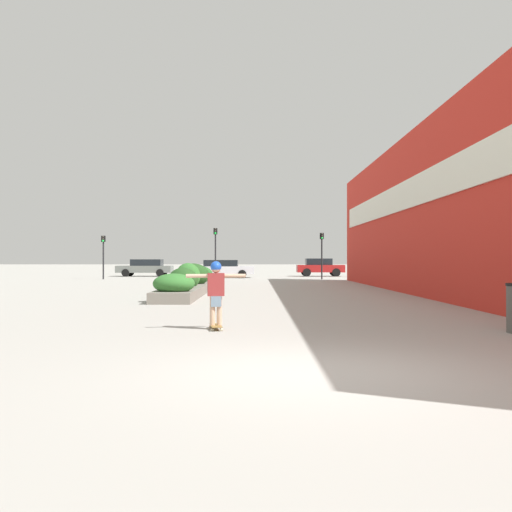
{
  "coord_description": "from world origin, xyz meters",
  "views": [
    {
      "loc": [
        -0.85,
        -7.34,
        1.46
      ],
      "look_at": [
        -0.81,
        13.34,
        1.57
      ],
      "focal_mm": 40.0,
      "sensor_mm": 36.0,
      "label": 1
    }
  ],
  "objects": [
    {
      "name": "planter_box",
      "position": [
        -3.65,
        17.12,
        0.46
      ],
      "size": [
        1.49,
        12.48,
        1.3
      ],
      "color": "slate",
      "rests_on": "ground_plane"
    },
    {
      "name": "skateboard",
      "position": [
        -1.68,
        4.47,
        0.07
      ],
      "size": [
        0.33,
        0.77,
        0.09
      ],
      "rotation": [
        0.0,
        0.0,
        0.15
      ],
      "color": "olive",
      "rests_on": "ground_plane"
    },
    {
      "name": "car_center_right",
      "position": [
        4.58,
        41.0,
        0.8
      ],
      "size": [
        3.97,
        1.85,
        1.51
      ],
      "rotation": [
        0.0,
        0.0,
        -1.57
      ],
      "color": "maroon",
      "rests_on": "ground_plane"
    },
    {
      "name": "traffic_light_left",
      "position": [
        -3.82,
        34.34,
        2.52
      ],
      "size": [
        0.28,
        0.3,
        3.73
      ],
      "color": "black",
      "rests_on": "ground_plane"
    },
    {
      "name": "skateboarder",
      "position": [
        -1.68,
        4.47,
        0.89
      ],
      "size": [
        1.24,
        0.26,
        1.33
      ],
      "rotation": [
        0.0,
        0.0,
        0.15
      ],
      "color": "tan",
      "rests_on": "skateboard"
    },
    {
      "name": "car_leftmost",
      "position": [
        -3.44,
        37.12,
        0.74
      ],
      "size": [
        4.77,
        1.92,
        1.39
      ],
      "rotation": [
        0.0,
        0.0,
        -1.57
      ],
      "color": "silver",
      "rests_on": "ground_plane"
    },
    {
      "name": "traffic_light_far_left",
      "position": [
        -11.92,
        33.87,
        2.17
      ],
      "size": [
        0.28,
        0.3,
        3.15
      ],
      "color": "black",
      "rests_on": "ground_plane"
    },
    {
      "name": "car_center_left",
      "position": [
        -10.24,
        40.98,
        0.76
      ],
      "size": [
        4.63,
        2.01,
        1.44
      ],
      "rotation": [
        0.0,
        0.0,
        1.57
      ],
      "color": "slate",
      "rests_on": "ground_plane"
    },
    {
      "name": "traffic_light_right",
      "position": [
        3.92,
        33.89,
        2.3
      ],
      "size": [
        0.28,
        0.3,
        3.36
      ],
      "color": "black",
      "rests_on": "ground_plane"
    },
    {
      "name": "ground_plane",
      "position": [
        0.0,
        0.0,
        0.0
      ],
      "size": [
        300.0,
        300.0,
        0.0
      ],
      "primitive_type": "plane",
      "color": "#A3A099"
    },
    {
      "name": "building_wall_right",
      "position": [
        5.74,
        14.18,
        3.36
      ],
      "size": [
        0.67,
        35.81,
        6.69
      ],
      "color": "red",
      "rests_on": "ground_plane"
    }
  ]
}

